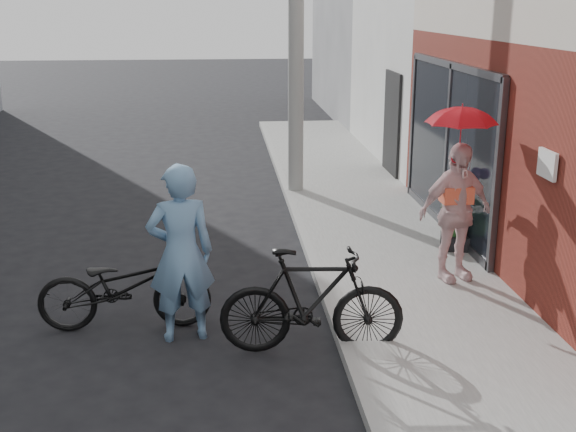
{
  "coord_description": "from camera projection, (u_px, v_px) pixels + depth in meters",
  "views": [
    {
      "loc": [
        -0.28,
        -6.96,
        3.46
      ],
      "look_at": [
        0.48,
        0.96,
        1.1
      ],
      "focal_mm": 45.0,
      "sensor_mm": 36.0,
      "label": 1
    }
  ],
  "objects": [
    {
      "name": "ground",
      "position": [
        252.0,
        342.0,
        7.66
      ],
      "size": [
        80.0,
        80.0,
        0.0
      ],
      "primitive_type": "plane",
      "color": "black",
      "rests_on": "ground"
    },
    {
      "name": "sidewalk",
      "position": [
        400.0,
        265.0,
        9.74
      ],
      "size": [
        2.2,
        24.0,
        0.12
      ],
      "primitive_type": "cube",
      "color": "gray",
      "rests_on": "ground"
    },
    {
      "name": "curb",
      "position": [
        315.0,
        268.0,
        9.63
      ],
      "size": [
        0.12,
        24.0,
        0.12
      ],
      "primitive_type": "cube",
      "color": "#9E9E99",
      "rests_on": "ground"
    },
    {
      "name": "plaster_building",
      "position": [
        556.0,
        1.0,
        15.91
      ],
      "size": [
        8.0,
        6.0,
        7.0
      ],
      "primitive_type": "cube",
      "color": "silver",
      "rests_on": "ground"
    },
    {
      "name": "east_building_far",
      "position": [
        456.0,
        1.0,
        22.59
      ],
      "size": [
        8.0,
        8.0,
        7.0
      ],
      "primitive_type": "cube",
      "color": "slate",
      "rests_on": "ground"
    },
    {
      "name": "utility_pole",
      "position": [
        296.0,
        0.0,
        12.49
      ],
      "size": [
        0.28,
        0.28,
        7.0
      ],
      "primitive_type": "cylinder",
      "color": "#9E9E99",
      "rests_on": "ground"
    },
    {
      "name": "officer",
      "position": [
        181.0,
        253.0,
        7.49
      ],
      "size": [
        0.76,
        0.57,
        1.92
      ],
      "primitive_type": "imported",
      "rotation": [
        0.0,
        0.0,
        3.31
      ],
      "color": "#6891B9",
      "rests_on": "ground"
    },
    {
      "name": "bike_left",
      "position": [
        124.0,
        287.0,
        7.85
      ],
      "size": [
        1.88,
        0.68,
        0.98
      ],
      "primitive_type": "imported",
      "rotation": [
        0.0,
        0.0,
        1.59
      ],
      "color": "black",
      "rests_on": "ground"
    },
    {
      "name": "bike_right",
      "position": [
        312.0,
        301.0,
        7.29
      ],
      "size": [
        1.91,
        0.68,
        1.13
      ],
      "primitive_type": "imported",
      "rotation": [
        0.0,
        0.0,
        1.49
      ],
      "color": "black",
      "rests_on": "ground"
    },
    {
      "name": "kimono_woman",
      "position": [
        455.0,
        212.0,
        8.86
      ],
      "size": [
        1.1,
        0.71,
        1.73
      ],
      "primitive_type": "imported",
      "rotation": [
        0.0,
        0.0,
        0.3
      ],
      "color": "beige",
      "rests_on": "sidewalk"
    },
    {
      "name": "parasol",
      "position": [
        462.0,
        113.0,
        8.51
      ],
      "size": [
        0.81,
        0.81,
        0.72
      ],
      "primitive_type": "imported",
      "color": "red",
      "rests_on": "kimono_woman"
    },
    {
      "name": "planter",
      "position": [
        456.0,
        241.0,
        10.19
      ],
      "size": [
        0.45,
        0.45,
        0.2
      ],
      "primitive_type": "cube",
      "rotation": [
        0.0,
        0.0,
        -0.19
      ],
      "color": "black",
      "rests_on": "sidewalk"
    },
    {
      "name": "potted_plant",
      "position": [
        458.0,
        214.0,
        10.07
      ],
      "size": [
        0.55,
        0.48,
        0.61
      ],
      "primitive_type": "imported",
      "color": "#2A6428",
      "rests_on": "planter"
    }
  ]
}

